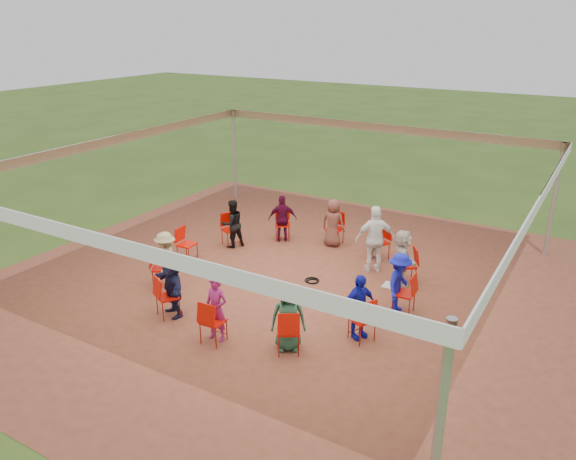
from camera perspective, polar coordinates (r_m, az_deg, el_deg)
The scene contains 29 objects.
ground at distance 13.23m, azimuth -0.32°, elevation -5.53°, with size 80.00×80.00×0.00m, color #314C17.
dirt_patch at distance 13.23m, azimuth -0.32°, elevation -5.51°, with size 13.00×13.00×0.00m, color brown.
tent at distance 12.37m, azimuth -0.34°, elevation 4.37°, with size 10.33×10.33×3.00m.
chair_0 at distance 12.07m, azimuth 11.70°, elevation -6.35°, with size 0.42×0.44×0.90m, color #C70E02, non-canonical shape.
chair_1 at distance 13.40m, azimuth 11.97°, elevation -3.54°, with size 0.42×0.44×0.90m, color #C70E02, non-canonical shape.
chair_2 at distance 14.60m, azimuth 9.27°, elevation -1.28°, with size 0.42×0.44×0.90m, color #C70E02, non-canonical shape.
chair_3 at distance 15.41m, azimuth 4.77°, elevation 0.12°, with size 0.42×0.44×0.90m, color #C70E02, non-canonical shape.
chair_4 at distance 15.68m, azimuth -0.56°, elevation 0.56°, with size 0.42×0.44×0.90m, color #C70E02, non-canonical shape.
chair_5 at distance 15.36m, azimuth -5.85°, elevation 0.02°, with size 0.42×0.44×0.90m, color #C70E02, non-canonical shape.
chair_6 at distance 14.51m, azimuth -10.24°, elevation -1.48°, with size 0.42×0.44×0.90m, color #C70E02, non-canonical shape.
chair_7 at distance 13.29m, azimuth -12.72°, elevation -3.81°, with size 0.42×0.44×0.90m, color #C70E02, non-canonical shape.
chair_8 at distance 11.96m, azimuth -12.14°, elevation -6.65°, with size 0.42×0.44×0.90m, color #C70E02, non-canonical shape.
chair_9 at distance 10.90m, azimuth -7.62°, elevation -9.20°, with size 0.42×0.44×0.90m, color #C70E02, non-canonical shape.
chair_10 at distance 10.52m, azimuth 0.04°, elevation -10.21°, with size 0.42×0.44×0.90m, color #C70E02, non-canonical shape.
chair_11 at distance 10.97m, azimuth 7.53°, elevation -8.99°, with size 0.42×0.44×0.90m, color #C70E02, non-canonical shape.
person_seated_0 at distance 12.00m, azimuth 11.23°, elevation -5.31°, with size 0.86×0.42×1.33m, color #10169F.
person_seated_1 at distance 13.29m, azimuth 11.53°, elevation -2.69°, with size 1.23×0.46×1.33m, color #BCB3A5.
person_seated_2 at distance 14.45m, azimuth 8.96°, elevation -0.57°, with size 0.48×0.32×1.33m, color slate.
person_seated_3 at distance 15.23m, azimuth 4.61°, elevation 0.75°, with size 0.65×0.36×1.33m, color brown.
person_seated_4 at distance 15.49m, azimuth -0.55°, elevation 1.17°, with size 0.78×0.40×1.33m, color #420821.
person_seated_5 at distance 15.18m, azimuth -5.68°, elevation 0.65°, with size 0.64×0.37×1.33m, color black.
person_seated_6 at distance 13.18m, azimuth -12.28°, elevation -2.95°, with size 0.86×0.42×1.33m, color #978E60.
person_seated_7 at distance 11.90m, azimuth -11.67°, elevation -5.58°, with size 1.23×0.46×1.33m, color #161938.
person_seated_8 at distance 10.88m, azimuth -7.30°, elevation -7.93°, with size 0.48×0.32×1.33m, color #8D1B5A.
person_seated_9 at distance 10.51m, azimuth 0.02°, elevation -8.85°, with size 0.65×0.36×1.33m, color #254E34.
person_seated_10 at distance 10.95m, azimuth 7.19°, elevation -7.74°, with size 0.78×0.40×1.33m, color #10169F.
standing_person at distance 13.73m, azimuth 8.85°, elevation -0.93°, with size 0.98×0.50×1.68m, color white.
cable_coil at distance 13.36m, azimuth 2.48°, elevation -5.17°, with size 0.40×0.40×0.03m.
laptop at distance 12.06m, azimuth 10.50°, elevation -5.32°, with size 0.28×0.35×0.23m.
Camera 1 is at (6.12, -10.16, 5.86)m, focal length 35.00 mm.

